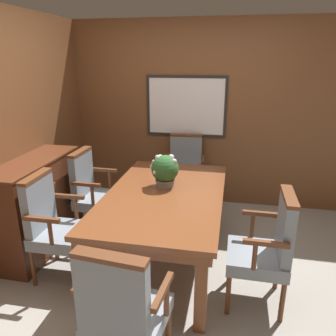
# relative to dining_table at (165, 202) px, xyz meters

# --- Properties ---
(ground_plane) EXTENTS (14.00, 14.00, 0.00)m
(ground_plane) POSITION_rel_dining_table_xyz_m (0.06, -0.24, -0.65)
(ground_plane) COLOR #A39E93
(wall_back) EXTENTS (7.20, 0.08, 2.45)m
(wall_back) POSITION_rel_dining_table_xyz_m (0.06, 1.60, 0.57)
(wall_back) COLOR brown
(wall_back) RESTS_ON ground_plane
(dining_table) EXTENTS (1.09, 1.86, 0.75)m
(dining_table) POSITION_rel_dining_table_xyz_m (0.00, 0.00, 0.00)
(dining_table) COLOR brown
(dining_table) RESTS_ON ground_plane
(chair_head_far) EXTENTS (0.53, 0.50, 0.99)m
(chair_head_far) POSITION_rel_dining_table_xyz_m (-0.00, 1.34, -0.12)
(chair_head_far) COLOR brown
(chair_head_far) RESTS_ON ground_plane
(chair_left_far) EXTENTS (0.48, 0.52, 0.99)m
(chair_left_far) POSITION_rel_dining_table_xyz_m (-0.93, 0.40, -0.12)
(chair_left_far) COLOR brown
(chair_left_far) RESTS_ON ground_plane
(chair_head_near) EXTENTS (0.54, 0.52, 0.99)m
(chair_head_near) POSITION_rel_dining_table_xyz_m (0.02, -1.32, -0.12)
(chair_head_near) COLOR brown
(chair_head_near) RESTS_ON ground_plane
(chair_right_near) EXTENTS (0.48, 0.52, 0.99)m
(chair_right_near) POSITION_rel_dining_table_xyz_m (0.93, -0.42, -0.12)
(chair_right_near) COLOR brown
(chair_right_near) RESTS_ON ground_plane
(chair_left_near) EXTENTS (0.48, 0.52, 0.99)m
(chair_left_near) POSITION_rel_dining_table_xyz_m (-0.96, -0.40, -0.12)
(chair_left_near) COLOR brown
(chair_left_near) RESTS_ON ground_plane
(potted_plant) EXTENTS (0.29, 0.27, 0.33)m
(potted_plant) POSITION_rel_dining_table_xyz_m (-0.04, 0.16, 0.26)
(potted_plant) COLOR gray
(potted_plant) RESTS_ON dining_table
(sideboard_cabinet) EXTENTS (0.44, 1.21, 0.99)m
(sideboard_cabinet) POSITION_rel_dining_table_xyz_m (-1.37, -0.01, -0.16)
(sideboard_cabinet) COLOR #512816
(sideboard_cabinet) RESTS_ON ground_plane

